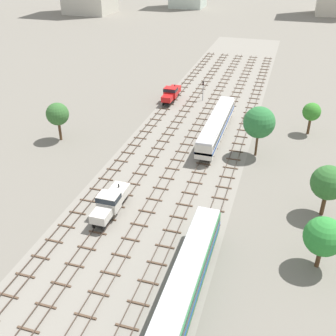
{
  "coord_description": "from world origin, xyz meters",
  "views": [
    {
      "loc": [
        15.63,
        -6.9,
        32.38
      ],
      "look_at": [
        0.0,
        44.18,
        1.5
      ],
      "focal_mm": 43.27,
      "sensor_mm": 36.0,
      "label": 1
    }
  ],
  "objects": [
    {
      "name": "track_centre_right",
      "position": [
        8.8,
        57.0,
        0.14
      ],
      "size": [
        2.4,
        126.0,
        0.29
      ],
      "color": "#47382D",
      "rests_on": "ground"
    },
    {
      "name": "track_centre",
      "position": [
        4.4,
        57.0,
        0.14
      ],
      "size": [
        2.4,
        126.0,
        0.29
      ],
      "color": "#47382D",
      "rests_on": "ground"
    },
    {
      "name": "track_left",
      "position": [
        -4.4,
        57.0,
        0.14
      ],
      "size": [
        2.4,
        126.0,
        0.29
      ],
      "color": "#47382D",
      "rests_on": "ground"
    },
    {
      "name": "track_far_left",
      "position": [
        -8.8,
        57.0,
        0.14
      ],
      "size": [
        2.4,
        126.0,
        0.29
      ],
      "color": "#47382D",
      "rests_on": "ground"
    },
    {
      "name": "ballast_bed",
      "position": [
        0.0,
        56.0,
        0.0
      ],
      "size": [
        21.6,
        176.0,
        0.01
      ],
      "primitive_type": "cube",
      "color": "gray",
      "rests_on": "ground"
    },
    {
      "name": "track_centre_left",
      "position": [
        0.0,
        57.0,
        0.14
      ],
      "size": [
        2.4,
        126.0,
        0.29
      ],
      "color": "#47382D",
      "rests_on": "ground"
    },
    {
      "name": "shunter_loco_far_left_midfar",
      "position": [
        -8.8,
        75.28,
        2.01
      ],
      "size": [
        2.74,
        8.46,
        3.1
      ],
      "color": "red",
      "rests_on": "ground"
    },
    {
      "name": "passenger_coach_centre_mid",
      "position": [
        4.4,
        59.83,
        2.61
      ],
      "size": [
        2.96,
        22.0,
        3.8
      ],
      "color": "beige",
      "rests_on": "ground"
    },
    {
      "name": "lineside_tree_3",
      "position": [
        -22.41,
        50.85,
        4.96
      ],
      "size": [
        4.01,
        4.01,
        7.01
      ],
      "color": "#4C331E",
      "rests_on": "ground"
    },
    {
      "name": "lineside_tree_4",
      "position": [
        21.72,
        30.43,
        4.24
      ],
      "size": [
        4.36,
        4.36,
        6.44
      ],
      "color": "#4C331E",
      "rests_on": "ground"
    },
    {
      "name": "ground_plane",
      "position": [
        0.0,
        56.0,
        0.0
      ],
      "size": [
        480.0,
        480.0,
        0.0
      ],
      "primitive_type": "plane",
      "color": "slate"
    },
    {
      "name": "shunter_loco_left_near",
      "position": [
        -4.4,
        32.66,
        2.01
      ],
      "size": [
        2.74,
        8.46,
        3.1
      ],
      "color": "beige",
      "rests_on": "ground"
    },
    {
      "name": "lineside_tree_2",
      "position": [
        12.1,
        55.18,
        5.99
      ],
      "size": [
        5.18,
        5.18,
        8.6
      ],
      "color": "#4C331E",
      "rests_on": "ground"
    },
    {
      "name": "passenger_coach_centre_right_nearest",
      "position": [
        8.8,
        21.19,
        2.61
      ],
      "size": [
        2.96,
        22.0,
        3.8
      ],
      "color": "#286638",
      "rests_on": "ground"
    },
    {
      "name": "lineside_tree_0",
      "position": [
        22.42,
        40.86,
        4.93
      ],
      "size": [
        4.52,
        4.52,
        7.22
      ],
      "color": "#4C331E",
      "rests_on": "ground"
    },
    {
      "name": "lineside_tree_1",
      "position": [
        20.52,
        66.64,
        4.35
      ],
      "size": [
        3.3,
        3.3,
        6.06
      ],
      "color": "#4C331E",
      "rests_on": "ground"
    },
    {
      "name": "signal_post_nearest",
      "position": [
        -2.2,
        77.89,
        2.93
      ],
      "size": [
        0.28,
        0.47,
        4.54
      ],
      "color": "gray",
      "rests_on": "ground"
    }
  ]
}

